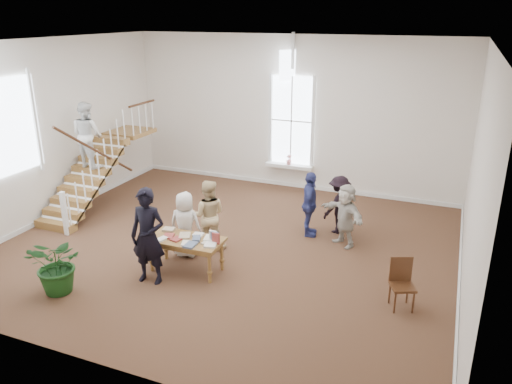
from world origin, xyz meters
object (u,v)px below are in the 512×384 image
at_px(police_officer, 148,236).
at_px(floor_plant, 58,265).
at_px(elderly_woman, 185,225).
at_px(woman_cluster_a, 310,204).
at_px(person_yellow, 208,215).
at_px(woman_cluster_b, 339,204).
at_px(library_table, 187,242).
at_px(side_chair, 402,280).
at_px(woman_cluster_c, 345,215).

xyz_separation_m(police_officer, floor_plant, (-1.35, -1.01, -0.39)).
height_order(elderly_woman, woman_cluster_a, woman_cluster_a).
height_order(person_yellow, floor_plant, person_yellow).
bearing_deg(woman_cluster_a, elderly_woman, 120.35).
xyz_separation_m(elderly_woman, woman_cluster_b, (2.80, 2.49, -0.02)).
relative_size(police_officer, floor_plant, 1.68).
bearing_deg(floor_plant, person_yellow, 57.66).
height_order(library_table, woman_cluster_a, woman_cluster_a).
bearing_deg(woman_cluster_a, side_chair, -146.47).
height_order(woman_cluster_a, woman_cluster_b, woman_cluster_a).
bearing_deg(side_chair, library_table, 160.05).
bearing_deg(floor_plant, woman_cluster_c, 42.05).
xyz_separation_m(woman_cluster_c, side_chair, (1.52, -2.13, -0.21)).
relative_size(elderly_woman, woman_cluster_b, 1.03).
relative_size(library_table, side_chair, 1.64).
xyz_separation_m(person_yellow, floor_plant, (-1.75, -2.76, -0.23)).
height_order(woman_cluster_b, floor_plant, woman_cluster_b).
distance_m(person_yellow, side_chair, 4.40).
height_order(elderly_woman, woman_cluster_c, elderly_woman).
relative_size(woman_cluster_a, woman_cluster_c, 1.08).
xyz_separation_m(person_yellow, woman_cluster_b, (2.50, 1.99, -0.10)).
xyz_separation_m(library_table, person_yellow, (-0.07, 1.10, 0.17)).
bearing_deg(elderly_woman, woman_cluster_c, -157.70).
distance_m(floor_plant, side_chair, 6.38).
distance_m(library_table, floor_plant, 2.47).
bearing_deg(police_officer, woman_cluster_a, 48.92).
relative_size(library_table, person_yellow, 0.95).
distance_m(elderly_woman, side_chair, 4.63).
distance_m(elderly_woman, floor_plant, 2.69).
bearing_deg(elderly_woman, woman_cluster_b, -146.72).
xyz_separation_m(woman_cluster_b, floor_plant, (-4.25, -4.75, -0.13)).
bearing_deg(elderly_woman, person_yellow, -129.33).
relative_size(person_yellow, woman_cluster_c, 1.11).
distance_m(woman_cluster_c, side_chair, 2.63).
bearing_deg(elderly_woman, side_chair, 167.93).
relative_size(elderly_woman, side_chair, 1.56).
xyz_separation_m(police_officer, person_yellow, (0.40, 1.75, -0.16)).
height_order(police_officer, side_chair, police_officer).
distance_m(woman_cluster_b, woman_cluster_c, 0.72).
xyz_separation_m(woman_cluster_b, side_chair, (1.82, -2.78, -0.19)).
bearing_deg(person_yellow, elderly_woman, 39.65).
xyz_separation_m(elderly_woman, side_chair, (4.61, -0.30, -0.21)).
height_order(person_yellow, side_chair, person_yellow).
height_order(woman_cluster_c, side_chair, woman_cluster_c).
relative_size(police_officer, side_chair, 2.07).
bearing_deg(woman_cluster_a, police_officer, 132.58).
xyz_separation_m(elderly_woman, person_yellow, (0.30, 0.50, 0.08)).
bearing_deg(library_table, person_yellow, 93.06).
xyz_separation_m(person_yellow, woman_cluster_c, (2.80, 1.34, -0.08)).
bearing_deg(side_chair, person_yellow, 145.48).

